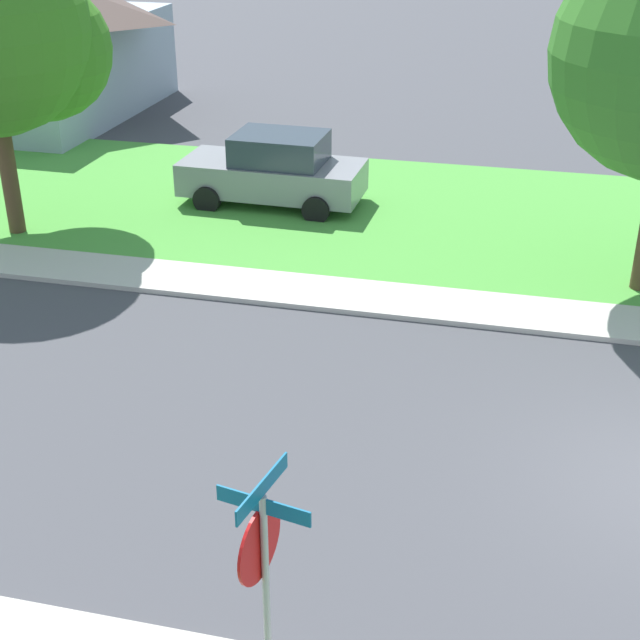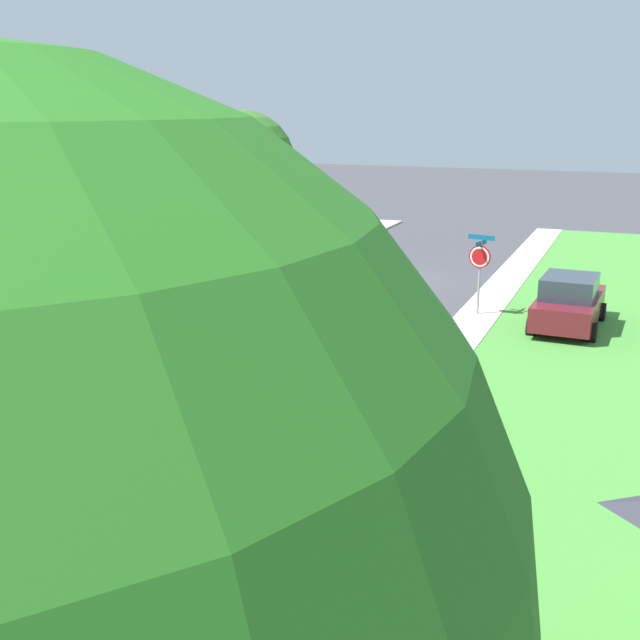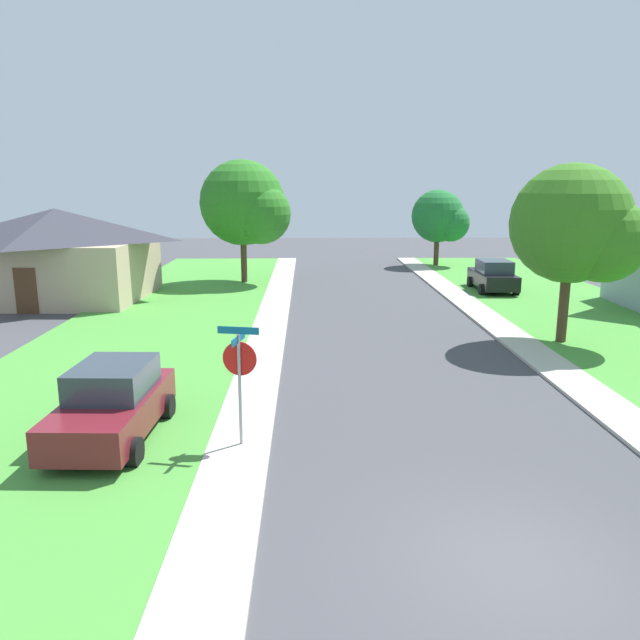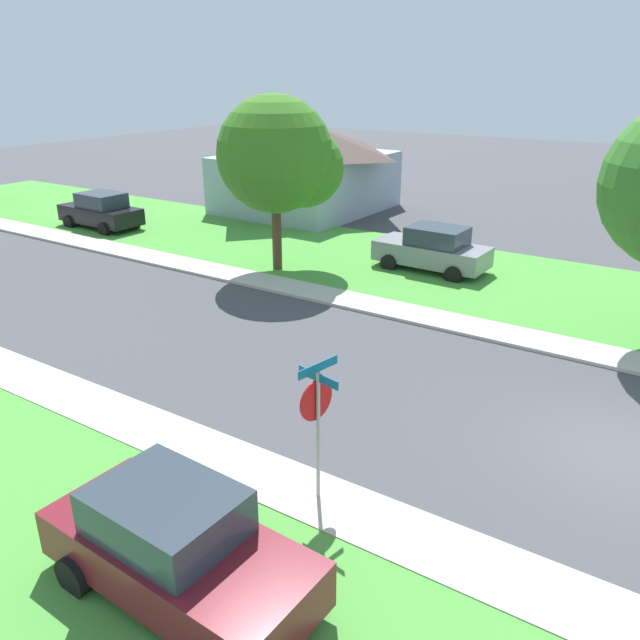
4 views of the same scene
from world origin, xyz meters
TOP-DOWN VIEW (x-y plane):
  - ground_plane at (0.00, 0.00)m, footprint 120.00×120.00m
  - sidewalk_east at (4.70, 12.00)m, footprint 1.40×56.00m
  - sidewalk_west at (-4.70, 12.00)m, footprint 1.40×56.00m
  - lawn_west at (-9.40, 12.00)m, footprint 8.00×56.00m
  - stop_sign_far_corner at (-4.65, 4.43)m, footprint 0.91×0.91m
  - car_maroon_far_down_street at (-7.61, 4.93)m, footprint 2.17×4.37m
  - car_black_driveway_right at (7.01, 24.63)m, footprint 2.13×4.35m
  - tree_sidewalk_far at (6.45, 13.26)m, footprint 4.56×4.24m
  - tree_corner_large at (6.41, 35.57)m, footprint 4.00×3.72m
  - tree_across_right at (-6.61, 27.82)m, footprint 5.31×4.94m
  - house_left_setback at (-15.71, 22.85)m, footprint 9.30×8.15m

SIDE VIEW (x-z plane):
  - ground_plane at x=0.00m, z-range 0.00..0.00m
  - lawn_west at x=-9.40m, z-range 0.00..0.08m
  - sidewalk_east at x=4.70m, z-range 0.00..0.10m
  - sidewalk_west at x=-4.70m, z-range 0.00..0.10m
  - car_maroon_far_down_street at x=-7.61m, z-range -0.01..1.75m
  - car_black_driveway_right at x=7.01m, z-range -0.01..1.75m
  - stop_sign_far_corner at x=-4.65m, z-range 0.50..3.27m
  - house_left_setback at x=-15.71m, z-range 0.08..4.68m
  - tree_corner_large at x=6.41m, z-range 0.73..6.16m
  - tree_sidewalk_far at x=6.45m, z-range 0.99..7.50m
  - tree_across_right at x=-6.61m, z-range 0.96..8.16m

